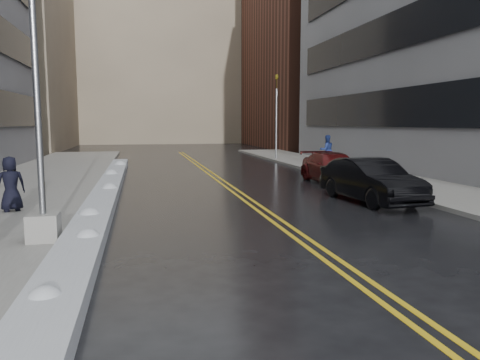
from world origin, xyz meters
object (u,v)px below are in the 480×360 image
traffic_signal (276,113)px  pedestrian_east (327,150)px  fire_hydrant (377,173)px  car_maroon (333,168)px  car_black (371,181)px  lamppost (39,132)px  pedestrian_c (11,184)px

traffic_signal → pedestrian_east: 6.46m
fire_hydrant → car_maroon: 1.92m
fire_hydrant → car_maroon: bearing=149.8°
car_black → fire_hydrant: bearing=54.0°
traffic_signal → pedestrian_east: bearing=-75.5°
lamppost → pedestrian_c: size_ratio=4.73×
fire_hydrant → traffic_signal: (-0.50, 14.00, 2.85)m
lamppost → traffic_signal: bearing=61.8°
car_maroon → lamppost: bearing=-139.0°
car_black → lamppost: bearing=-163.5°
lamppost → car_maroon: 14.04m
car_black → car_maroon: size_ratio=0.97×
fire_hydrant → pedestrian_c: (-13.90, -4.14, 0.41)m
traffic_signal → car_maroon: 13.37m
traffic_signal → pedestrian_c: traffic_signal is taller
fire_hydrant → traffic_signal: bearing=92.0°
pedestrian_c → car_black: bearing=157.5°
traffic_signal → car_maroon: traffic_signal is taller
traffic_signal → car_black: (-1.98, -18.13, -2.65)m
pedestrian_east → car_black: pedestrian_east is taller
pedestrian_c → traffic_signal: bearing=-149.0°
fire_hydrant → traffic_signal: size_ratio=0.12×
fire_hydrant → traffic_signal: traffic_signal is taller
lamppost → car_maroon: size_ratio=1.61×
car_black → pedestrian_east: bearing=69.1°
pedestrian_c → car_maroon: size_ratio=0.34×
lamppost → car_maroon: lamppost is taller
pedestrian_c → car_black: pedestrian_c is taller
car_maroon → pedestrian_c: bearing=-156.4°
traffic_signal → car_black: 18.43m
lamppost → car_maroon: (10.64, 8.96, -1.85)m
lamppost → fire_hydrant: (12.30, 8.00, -1.98)m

